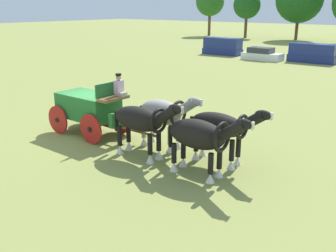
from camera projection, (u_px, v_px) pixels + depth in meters
The scene contains 11 objects.
ground_plane at pixel (90, 133), 17.19m from camera, with size 220.00×220.00×0.00m, color olive.
show_wagon at pixel (90, 107), 16.75m from camera, with size 5.68×1.91×2.80m.
draft_horse_rear_near at pixel (163, 114), 15.08m from camera, with size 2.99×1.01×2.26m.
draft_horse_rear_off at pixel (141, 121), 14.09m from camera, with size 3.25×0.93×2.28m.
draft_horse_lead_near at pixel (221, 127), 13.54m from camera, with size 3.18×0.88×2.23m.
draft_horse_lead_off at pixel (200, 136), 12.57m from camera, with size 3.16×1.01×2.24m.
parked_vehicle_a at pixel (223, 46), 44.55m from camera, with size 4.53×1.93×1.90m.
parked_vehicle_b at pixel (262, 55), 40.23m from camera, with size 4.12×1.98×1.28m.
parked_vehicle_c at pixel (313, 53), 38.39m from camera, with size 4.67×2.07×1.85m.
tree_a at pixel (210, 2), 71.09m from camera, with size 5.21×5.21×8.75m.
tree_b at pixel (247, 5), 66.39m from camera, with size 4.64×4.64×7.84m.
Camera 1 is at (12.96, -10.49, 5.44)m, focal length 41.25 mm.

